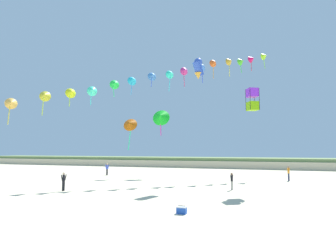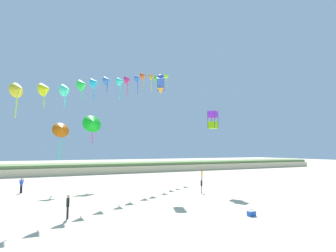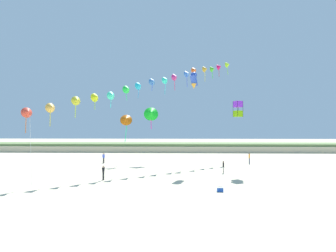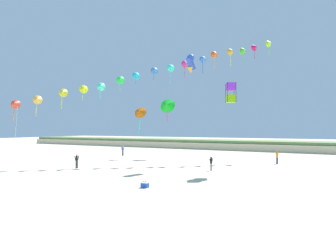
{
  "view_description": "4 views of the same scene",
  "coord_description": "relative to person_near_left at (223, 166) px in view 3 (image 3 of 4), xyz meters",
  "views": [
    {
      "loc": [
        7.78,
        -13.56,
        3.71
      ],
      "look_at": [
        0.8,
        8.27,
        5.8
      ],
      "focal_mm": 28.0,
      "sensor_mm": 36.0,
      "label": 1
    },
    {
      "loc": [
        -10.26,
        -13.79,
        4.87
      ],
      "look_at": [
        0.42,
        9.03,
        7.18
      ],
      "focal_mm": 28.0,
      "sensor_mm": 36.0,
      "label": 2
    },
    {
      "loc": [
        -0.33,
        -23.05,
        5.95
      ],
      "look_at": [
        -1.48,
        13.4,
        6.22
      ],
      "focal_mm": 28.0,
      "sensor_mm": 36.0,
      "label": 3
    },
    {
      "loc": [
        14.64,
        -15.86,
        4.57
      ],
      "look_at": [
        0.21,
        12.63,
        4.94
      ],
      "focal_mm": 28.0,
      "sensor_mm": 36.0,
      "label": 4
    }
  ],
  "objects": [
    {
      "name": "person_far_left",
      "position": [
        -18.47,
        8.84,
        0.1
      ],
      "size": [
        0.52,
        0.45,
        1.74
      ],
      "color": "black",
      "rests_on": "ground"
    },
    {
      "name": "person_near_left",
      "position": [
        0.0,
        0.0,
        0.0
      ],
      "size": [
        0.27,
        0.54,
        1.57
      ],
      "color": "gray",
      "rests_on": "ground"
    },
    {
      "name": "beach_cooler",
      "position": [
        -2.14,
        -10.22,
        -0.7
      ],
      "size": [
        0.58,
        0.41,
        0.46
      ],
      "color": "blue",
      "rests_on": "ground"
    },
    {
      "name": "ground_plane",
      "position": [
        -5.91,
        -11.82,
        -0.91
      ],
      "size": [
        240.0,
        240.0,
        0.0
      ],
      "primitive_type": "plane",
      "color": "beige"
    },
    {
      "name": "dune_ridge",
      "position": [
        -5.91,
        32.52,
        0.11
      ],
      "size": [
        120.0,
        9.98,
        2.04
      ],
      "color": "beige",
      "rests_on": "ground"
    },
    {
      "name": "large_kite_low_lead",
      "position": [
        -10.58,
        10.06,
        7.59
      ],
      "size": [
        2.67,
        1.9,
        4.04
      ],
      "color": "#14CC24"
    },
    {
      "name": "large_kite_outer_drift",
      "position": [
        -3.68,
        3.21,
        12.07
      ],
      "size": [
        1.5,
        1.79,
        2.45
      ],
      "color": "blue"
    },
    {
      "name": "large_kite_high_solo",
      "position": [
        -14.53,
        8.11,
        6.46
      ],
      "size": [
        2.2,
        1.75,
        4.79
      ],
      "color": "#C95C0B"
    },
    {
      "name": "person_near_right",
      "position": [
        -14.55,
        -5.27,
        0.06
      ],
      "size": [
        0.24,
        0.58,
        1.68
      ],
      "color": "black",
      "rests_on": "ground"
    },
    {
      "name": "kite_banner_string",
      "position": [
        -8.77,
        5.32,
        12.3
      ],
      "size": [
        27.35,
        27.96,
        19.4
      ],
      "color": "red"
    },
    {
      "name": "large_kite_mid_trail",
      "position": [
        2.05,
        0.51,
        7.59
      ],
      "size": [
        1.27,
        1.27,
        2.11
      ],
      "color": "#80C70D"
    },
    {
      "name": "person_mid_center",
      "position": [
        5.99,
        9.35,
        0.11
      ],
      "size": [
        0.39,
        0.57,
        1.76
      ],
      "color": "#282D4C",
      "rests_on": "ground"
    }
  ]
}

